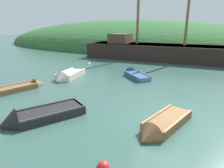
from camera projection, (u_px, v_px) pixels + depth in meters
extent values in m
plane|color=#33564C|center=(163.00, 116.00, 8.94)|extent=(120.00, 120.00, 0.00)
ellipsoid|color=#2D602D|center=(134.00, 45.00, 37.64)|extent=(53.63, 26.54, 9.16)
cube|color=black|center=(157.00, 55.00, 22.77)|extent=(16.01, 4.24, 2.50)
cube|color=#997A51|center=(157.00, 45.00, 22.42)|extent=(15.37, 3.91, 0.10)
cylinder|color=olive|center=(189.00, 5.00, 20.15)|extent=(0.28, 0.28, 8.05)
cylinder|color=olive|center=(138.00, 11.00, 22.23)|extent=(0.30, 0.30, 7.24)
cube|color=#4C3828|center=(120.00, 38.00, 23.90)|extent=(2.24, 2.84, 1.10)
cube|color=#335175|center=(137.00, 77.00, 15.12)|extent=(2.39, 2.44, 0.42)
cone|color=#335175|center=(128.00, 72.00, 16.45)|extent=(1.14, 1.13, 0.99)
cube|color=#4F75A1|center=(145.00, 80.00, 14.09)|extent=(0.77, 0.73, 0.30)
cube|color=#4F75A1|center=(134.00, 74.00, 15.45)|extent=(0.82, 0.79, 0.05)
cube|color=#4F75A1|center=(140.00, 76.00, 14.71)|extent=(0.82, 0.79, 0.05)
cube|color=#4F75A1|center=(143.00, 73.00, 15.22)|extent=(1.65, 1.74, 0.07)
cube|color=#4F75A1|center=(131.00, 74.00, 14.88)|extent=(1.65, 1.74, 0.07)
cube|color=brown|center=(17.00, 89.00, 12.29)|extent=(1.74, 2.53, 0.40)
cone|color=brown|center=(39.00, 84.00, 13.31)|extent=(1.05, 0.89, 0.89)
cube|color=#AE7B4F|center=(23.00, 86.00, 12.54)|extent=(0.86, 0.49, 0.05)
cube|color=#AE7B4F|center=(9.00, 89.00, 11.97)|extent=(0.86, 0.49, 0.05)
cube|color=#AE7B4F|center=(19.00, 87.00, 11.94)|extent=(0.93, 2.17, 0.07)
cube|color=#AE7B4F|center=(13.00, 84.00, 12.51)|extent=(0.93, 2.17, 0.07)
cube|color=beige|center=(71.00, 75.00, 15.41)|extent=(1.32, 2.62, 0.52)
cone|color=beige|center=(59.00, 81.00, 13.96)|extent=(1.15, 0.71, 1.12)
cube|color=white|center=(78.00, 71.00, 16.50)|extent=(1.07, 0.18, 0.36)
cube|color=white|center=(68.00, 74.00, 14.94)|extent=(1.09, 0.24, 0.05)
cube|color=white|center=(74.00, 71.00, 15.75)|extent=(1.09, 0.24, 0.05)
cube|color=white|center=(65.00, 71.00, 15.49)|extent=(0.23, 2.50, 0.07)
cube|color=white|center=(77.00, 72.00, 15.15)|extent=(0.23, 2.50, 0.07)
cube|color=black|center=(51.00, 114.00, 8.89)|extent=(2.62, 3.05, 0.46)
cone|color=black|center=(8.00, 125.00, 7.94)|extent=(1.39, 1.25, 1.21)
cube|color=#3B3B3B|center=(79.00, 106.00, 9.59)|extent=(1.02, 0.74, 0.32)
cube|color=#3B3B3B|center=(40.00, 113.00, 8.57)|extent=(1.07, 0.80, 0.05)
cube|color=#3B3B3B|center=(62.00, 108.00, 9.10)|extent=(1.07, 0.80, 0.05)
cube|color=#3B3B3B|center=(47.00, 104.00, 9.28)|extent=(1.60, 2.34, 0.07)
cube|color=#3B3B3B|center=(55.00, 114.00, 8.34)|extent=(1.60, 2.34, 0.07)
cube|color=brown|center=(168.00, 123.00, 8.16)|extent=(1.81, 2.70, 0.44)
cone|color=brown|center=(147.00, 138.00, 7.04)|extent=(1.13, 0.93, 0.97)
cube|color=#AE7B4F|center=(180.00, 112.00, 9.00)|extent=(0.90, 0.42, 0.31)
cube|color=#AE7B4F|center=(163.00, 123.00, 7.80)|extent=(0.94, 0.49, 0.05)
cube|color=#AE7B4F|center=(173.00, 115.00, 8.42)|extent=(0.94, 0.49, 0.05)
cube|color=#AE7B4F|center=(158.00, 114.00, 8.39)|extent=(0.91, 2.34, 0.07)
cube|color=#AE7B4F|center=(179.00, 121.00, 7.79)|extent=(0.91, 2.34, 0.07)
sphere|color=red|center=(103.00, 167.00, 5.79)|extent=(0.37, 0.37, 0.37)
sphere|color=white|center=(89.00, 64.00, 20.14)|extent=(0.37, 0.37, 0.37)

